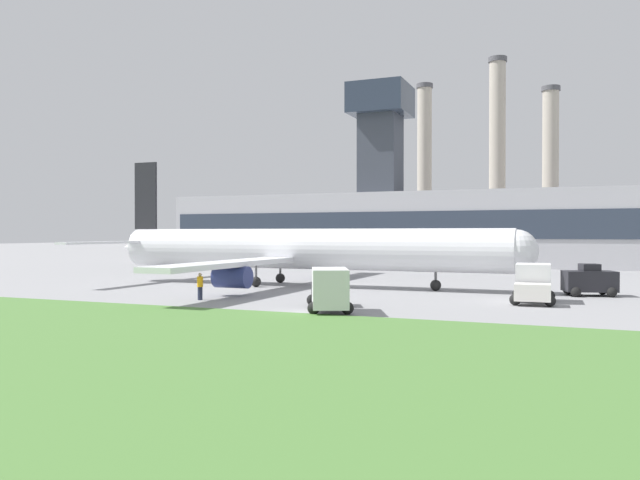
% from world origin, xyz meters
% --- Properties ---
extents(ground_plane, '(400.00, 400.00, 0.00)m').
position_xyz_m(ground_plane, '(0.00, 0.00, 0.00)').
color(ground_plane, gray).
extents(terminal_building, '(78.51, 10.84, 25.44)m').
position_xyz_m(terminal_building, '(-0.79, 36.41, 5.89)').
color(terminal_building, '#B2B2B7').
rests_on(terminal_building, ground_plane).
extents(smokestack_left, '(3.00, 3.00, 31.65)m').
position_xyz_m(smokestack_left, '(-8.08, 63.78, 15.95)').
color(smokestack_left, '#B2A899').
rests_on(smokestack_left, ground_plane).
extents(smokestack_right, '(3.28, 3.28, 35.69)m').
position_xyz_m(smokestack_right, '(4.59, 65.90, 17.98)').
color(smokestack_right, '#B2A899').
rests_on(smokestack_right, ground_plane).
extents(smokestack_far, '(3.09, 3.09, 29.29)m').
position_xyz_m(smokestack_far, '(13.58, 63.88, 14.77)').
color(smokestack_far, '#B2A899').
rests_on(smokestack_far, ground_plane).
extents(airplane, '(37.17, 36.18, 10.98)m').
position_xyz_m(airplane, '(-3.95, -1.55, 3.03)').
color(airplane, white).
rests_on(airplane, ground_plane).
extents(pushback_tug, '(3.82, 3.12, 2.26)m').
position_xyz_m(pushback_tug, '(18.41, -1.33, 1.02)').
color(pushback_tug, '#232328').
rests_on(pushback_tug, ground_plane).
extents(baggage_truck, '(2.83, 4.87, 2.44)m').
position_xyz_m(baggage_truck, '(15.00, -7.22, 1.19)').
color(baggage_truck, white).
rests_on(baggage_truck, ground_plane).
extents(fuel_truck, '(4.15, 6.14, 2.45)m').
position_xyz_m(fuel_truck, '(4.53, -16.14, 1.20)').
color(fuel_truck, '#232328').
rests_on(fuel_truck, ground_plane).
extents(ground_crew_person, '(0.56, 0.56, 1.79)m').
position_xyz_m(ground_crew_person, '(-5.49, -14.00, 0.92)').
color(ground_crew_person, '#23283D').
rests_on(ground_crew_person, ground_plane).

